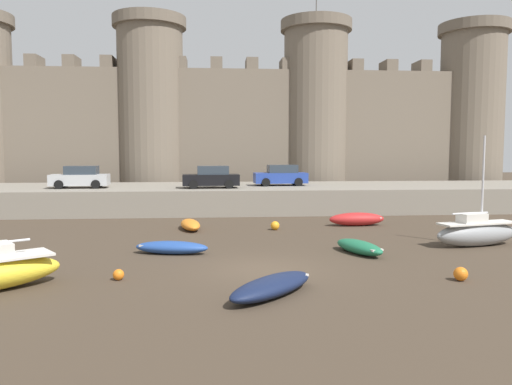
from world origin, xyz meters
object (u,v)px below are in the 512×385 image
object	(u,v)px
rowboat_foreground_left	(272,286)
mooring_buoy_near_shore	(461,274)
mooring_buoy_mid_mud	(118,275)
car_quay_centre_east	(281,176)
car_quay_east	(211,177)
mooring_buoy_near_channel	(275,226)
rowboat_midflat_right	(190,224)
rowboat_foreground_centre	(359,247)
car_quay_centre_west	(80,177)
rowboat_foreground_right	(172,247)
rowboat_near_channel_right	(357,219)
sailboat_midflat_centre	(477,232)

from	to	relation	value
rowboat_foreground_left	mooring_buoy_near_shore	distance (m)	6.88
mooring_buoy_mid_mud	car_quay_centre_east	bearing A→B (deg)	68.12
mooring_buoy_mid_mud	car_quay_east	world-z (taller)	car_quay_east
mooring_buoy_near_channel	rowboat_midflat_right	bearing A→B (deg)	174.11
mooring_buoy_mid_mud	car_quay_centre_east	size ratio (longest dim) A/B	0.09
rowboat_foreground_centre	car_quay_centre_west	world-z (taller)	car_quay_centre_west
rowboat_foreground_right	mooring_buoy_mid_mud	bearing A→B (deg)	-108.56
car_quay_east	rowboat_near_channel_right	bearing A→B (deg)	-39.43
mooring_buoy_mid_mud	car_quay_centre_west	world-z (taller)	car_quay_centre_west
rowboat_midflat_right	car_quay_centre_east	size ratio (longest dim) A/B	0.74
sailboat_midflat_centre	car_quay_east	distance (m)	19.00
mooring_buoy_near_shore	car_quay_centre_west	bearing A→B (deg)	131.50
rowboat_foreground_centre	rowboat_near_channel_right	xyz separation A→B (m)	(2.19, 8.03, 0.11)
rowboat_foreground_right	mooring_buoy_near_shore	distance (m)	11.79
rowboat_midflat_right	car_quay_centre_east	distance (m)	12.25
sailboat_midflat_centre	rowboat_foreground_centre	bearing A→B (deg)	-168.25
mooring_buoy_near_shore	mooring_buoy_near_channel	world-z (taller)	mooring_buoy_near_channel
rowboat_near_channel_right	sailboat_midflat_centre	world-z (taller)	sailboat_midflat_centre
rowboat_foreground_right	mooring_buoy_near_channel	distance (m)	8.16
mooring_buoy_near_channel	car_quay_east	size ratio (longest dim) A/B	0.12
rowboat_foreground_right	mooring_buoy_mid_mud	world-z (taller)	rowboat_foreground_right
rowboat_foreground_centre	mooring_buoy_mid_mud	xyz separation A→B (m)	(-9.71, -3.76, -0.11)
rowboat_midflat_right	sailboat_midflat_centre	size ratio (longest dim) A/B	0.59
car_quay_centre_west	car_quay_centre_east	size ratio (longest dim) A/B	1.00
rowboat_foreground_centre	car_quay_east	xyz separation A→B (m)	(-6.62, 15.27, 2.27)
rowboat_midflat_right	car_quay_centre_east	bearing A→B (deg)	57.04
rowboat_near_channel_right	mooring_buoy_near_channel	distance (m)	5.27
mooring_buoy_near_shore	car_quay_centre_west	size ratio (longest dim) A/B	0.12
car_quay_centre_west	mooring_buoy_near_shore	bearing A→B (deg)	-48.50
rowboat_midflat_right	mooring_buoy_mid_mud	xyz separation A→B (m)	(-1.94, -11.05, -0.11)
mooring_buoy_near_channel	car_quay_centre_east	world-z (taller)	car_quay_centre_east
rowboat_foreground_right	car_quay_east	xyz separation A→B (m)	(1.63, 14.67, 2.27)
mooring_buoy_mid_mud	car_quay_centre_west	size ratio (longest dim) A/B	0.09
rowboat_foreground_right	mooring_buoy_mid_mud	size ratio (longest dim) A/B	8.64
car_quay_centre_west	car_quay_east	distance (m)	9.58
rowboat_near_channel_right	car_quay_centre_east	distance (m)	10.20
rowboat_near_channel_right	car_quay_centre_west	size ratio (longest dim) A/B	0.82
rowboat_foreground_centre	mooring_buoy_mid_mud	bearing A→B (deg)	-158.84
rowboat_near_channel_right	car_quay_centre_west	bearing A→B (deg)	156.57
rowboat_foreground_left	car_quay_east	size ratio (longest dim) A/B	0.87
rowboat_foreground_centre	rowboat_near_channel_right	size ratio (longest dim) A/B	0.92
rowboat_near_channel_right	sailboat_midflat_centre	bearing A→B (deg)	-60.10
car_quay_east	mooring_buoy_mid_mud	bearing A→B (deg)	-99.23
sailboat_midflat_centre	mooring_buoy_mid_mud	world-z (taller)	sailboat_midflat_centre
rowboat_foreground_centre	rowboat_midflat_right	distance (m)	10.66
rowboat_midflat_right	car_quay_east	bearing A→B (deg)	81.79
sailboat_midflat_centre	mooring_buoy_near_channel	xyz separation A→B (m)	(-9.01, 5.53, -0.41)
rowboat_near_channel_right	car_quay_east	bearing A→B (deg)	140.57
rowboat_midflat_right	sailboat_midflat_centre	world-z (taller)	sailboat_midflat_centre
rowboat_foreground_right	rowboat_near_channel_right	bearing A→B (deg)	35.42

